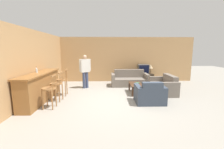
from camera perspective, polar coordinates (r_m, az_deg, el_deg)
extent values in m
plane|color=gray|center=(5.64, 1.83, -9.88)|extent=(24.00, 24.00, 0.00)
cube|color=tan|center=(8.88, 0.54, 5.72)|extent=(9.40, 0.08, 2.60)
cube|color=tan|center=(7.18, -24.47, 4.05)|extent=(0.08, 8.54, 2.60)
cube|color=brown|center=(6.03, -25.59, -4.59)|extent=(0.47, 2.50, 1.00)
cube|color=brown|center=(5.94, -25.95, 0.35)|extent=(0.55, 2.56, 0.05)
cylinder|color=#996638|center=(5.16, -22.96, -4.91)|extent=(0.46, 0.46, 0.04)
cylinder|color=#996638|center=(5.45, -23.56, -7.89)|extent=(0.04, 0.04, 0.63)
cylinder|color=#996638|center=(5.18, -24.98, -8.84)|extent=(0.04, 0.04, 0.63)
cylinder|color=#996638|center=(5.33, -20.55, -8.07)|extent=(0.04, 0.04, 0.63)
cylinder|color=#996638|center=(5.06, -21.83, -9.07)|extent=(0.04, 0.04, 0.63)
cylinder|color=#996638|center=(5.17, -20.64, -2.45)|extent=(0.02, 0.02, 0.37)
cylinder|color=#996638|center=(5.09, -21.00, -2.64)|extent=(0.02, 0.02, 0.37)
cylinder|color=#996638|center=(5.01, -21.38, -2.85)|extent=(0.02, 0.02, 0.37)
cylinder|color=#996638|center=(4.93, -21.76, -3.06)|extent=(0.02, 0.02, 0.37)
cube|color=#996638|center=(5.01, -21.32, -0.46)|extent=(0.05, 0.37, 0.04)
cylinder|color=#996638|center=(5.81, -20.46, -3.24)|extent=(0.47, 0.47, 0.04)
cylinder|color=#996638|center=(6.08, -21.04, -5.98)|extent=(0.04, 0.04, 0.63)
cylinder|color=#996638|center=(5.81, -22.26, -6.74)|extent=(0.04, 0.04, 0.63)
cylinder|color=#996638|center=(5.96, -18.35, -6.12)|extent=(0.04, 0.04, 0.63)
cylinder|color=#996638|center=(5.69, -19.45, -6.91)|extent=(0.04, 0.04, 0.63)
cylinder|color=#996638|center=(5.82, -18.39, -1.07)|extent=(0.02, 0.02, 0.37)
cylinder|color=#996638|center=(5.74, -18.70, -1.22)|extent=(0.02, 0.02, 0.37)
cylinder|color=#996638|center=(5.66, -19.02, -1.38)|extent=(0.02, 0.02, 0.37)
cylinder|color=#996638|center=(5.58, -19.35, -1.55)|extent=(0.02, 0.02, 0.37)
cube|color=#996638|center=(5.66, -18.97, 0.73)|extent=(0.06, 0.37, 0.04)
cylinder|color=#996638|center=(6.44, -18.51, -1.94)|extent=(0.47, 0.47, 0.04)
cylinder|color=#996638|center=(6.69, -19.37, -4.52)|extent=(0.04, 0.04, 0.63)
cylinder|color=#996638|center=(6.40, -19.99, -5.16)|extent=(0.04, 0.04, 0.63)
cylinder|color=#996638|center=(6.63, -16.79, -4.52)|extent=(0.04, 0.04, 0.63)
cylinder|color=#996638|center=(6.34, -17.30, -5.17)|extent=(0.04, 0.04, 0.63)
cylinder|color=#996638|center=(6.50, -16.76, 0.06)|extent=(0.02, 0.02, 0.37)
cylinder|color=#996638|center=(6.41, -16.91, -0.07)|extent=(0.02, 0.02, 0.37)
cylinder|color=#996638|center=(6.33, -17.05, -0.20)|extent=(0.02, 0.02, 0.37)
cylinder|color=#996638|center=(6.24, -17.20, -0.33)|extent=(0.02, 0.02, 0.37)
cube|color=#996638|center=(6.34, -17.06, 1.69)|extent=(0.07, 0.37, 0.04)
cube|color=#70665B|center=(7.91, 6.74, -2.84)|extent=(1.59, 0.89, 0.40)
cube|color=#70665B|center=(8.16, 6.46, 0.48)|extent=(1.59, 0.22, 0.43)
cube|color=#70665B|center=(7.81, 0.39, -2.06)|extent=(0.16, 0.89, 0.63)
cube|color=#70665B|center=(8.06, 12.92, -1.94)|extent=(0.16, 0.89, 0.63)
cube|color=#384251|center=(5.55, 14.03, -8.31)|extent=(0.67, 0.85, 0.40)
cube|color=#384251|center=(5.16, 15.13, -5.09)|extent=(0.67, 0.22, 0.40)
cube|color=#384251|center=(5.65, 18.16, -7.03)|extent=(0.16, 0.85, 0.62)
cube|color=#384251|center=(5.43, 9.82, -7.35)|extent=(0.16, 0.85, 0.62)
cube|color=#70665B|center=(6.92, 18.75, -5.04)|extent=(0.82, 1.14, 0.40)
cube|color=#70665B|center=(6.94, 21.25, -1.79)|extent=(0.22, 1.14, 0.39)
cube|color=#70665B|center=(7.49, 17.09, -3.03)|extent=(0.82, 0.16, 0.61)
cube|color=#70665B|center=(6.31, 20.84, -5.52)|extent=(0.82, 0.16, 0.61)
cube|color=#472D1E|center=(6.54, 9.08, -3.68)|extent=(0.51, 1.05, 0.04)
cube|color=#472D1E|center=(6.10, 7.88, -6.63)|extent=(0.06, 0.06, 0.38)
cube|color=#472D1E|center=(6.18, 11.82, -6.52)|extent=(0.06, 0.06, 0.38)
cube|color=#472D1E|center=(7.02, 6.60, -4.47)|extent=(0.06, 0.06, 0.38)
cube|color=#472D1E|center=(7.10, 10.02, -4.41)|extent=(0.06, 0.06, 0.38)
cube|color=#2D2319|center=(8.90, 11.71, -1.25)|extent=(1.14, 0.55, 0.51)
cube|color=#4C4C4C|center=(8.82, 11.82, 2.08)|extent=(0.61, 0.40, 0.53)
cube|color=black|center=(8.62, 12.13, 1.91)|extent=(0.54, 0.01, 0.46)
cylinder|color=silver|center=(5.96, -26.79, 1.25)|extent=(0.07, 0.07, 0.14)
cone|color=silver|center=(5.95, -26.86, 2.22)|extent=(0.06, 0.06, 0.06)
cylinder|color=black|center=(5.94, -26.89, 2.59)|extent=(0.02, 0.02, 0.02)
cube|color=#33704C|center=(6.69, 9.66, -3.16)|extent=(0.18, 0.16, 0.02)
cylinder|color=brown|center=(8.96, 14.35, 0.46)|extent=(0.16, 0.16, 0.02)
cylinder|color=brown|center=(8.94, 14.39, 1.40)|extent=(0.03, 0.03, 0.27)
cone|color=tan|center=(8.91, 14.45, 3.04)|extent=(0.27, 0.27, 0.24)
cylinder|color=#384260|center=(7.50, -9.54, -2.03)|extent=(0.14, 0.14, 0.79)
cylinder|color=#384260|center=(7.44, -10.63, -2.16)|extent=(0.14, 0.14, 0.79)
cube|color=beige|center=(7.36, -10.24, 3.34)|extent=(0.47, 0.39, 0.63)
cylinder|color=beige|center=(7.46, -8.51, 3.65)|extent=(0.09, 0.09, 0.58)
cylinder|color=beige|center=(7.26, -12.02, 3.41)|extent=(0.09, 0.09, 0.58)
sphere|color=tan|center=(7.33, -10.34, 6.63)|extent=(0.18, 0.18, 0.18)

